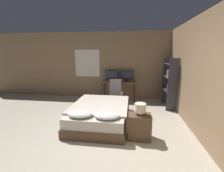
{
  "coord_description": "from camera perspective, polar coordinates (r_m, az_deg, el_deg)",
  "views": [
    {
      "loc": [
        0.65,
        -2.51,
        1.84
      ],
      "look_at": [
        -0.01,
        2.45,
        0.75
      ],
      "focal_mm": 24.0,
      "sensor_mm": 36.0,
      "label": 1
    }
  ],
  "objects": [
    {
      "name": "monitor_left",
      "position": [
        6.12,
        -0.13,
        4.37
      ],
      "size": [
        0.54,
        0.16,
        0.42
      ],
      "color": "black",
      "rests_on": "desk"
    },
    {
      "name": "bookshelf",
      "position": [
        5.39,
        21.35,
        2.06
      ],
      "size": [
        0.31,
        0.89,
        1.7
      ],
      "color": "#333338",
      "rests_on": "ground_plane"
    },
    {
      "name": "computer_mouse",
      "position": [
        5.74,
        5.2,
        1.52
      ],
      "size": [
        0.07,
        0.05,
        0.04
      ],
      "color": "black",
      "rests_on": "desk"
    },
    {
      "name": "office_chair",
      "position": [
        5.32,
        1.51,
        -3.63
      ],
      "size": [
        0.52,
        0.52,
        0.98
      ],
      "color": "black",
      "rests_on": "ground_plane"
    },
    {
      "name": "desk",
      "position": [
        5.96,
        2.56,
        0.77
      ],
      "size": [
        1.36,
        0.58,
        0.75
      ],
      "color": "#846042",
      "rests_on": "ground_plane"
    },
    {
      "name": "bed",
      "position": [
        4.08,
        -4.59,
        -10.5
      ],
      "size": [
        1.46,
        1.92,
        0.59
      ],
      "color": "brown",
      "rests_on": "ground_plane"
    },
    {
      "name": "wall_back",
      "position": [
        6.24,
        1.47,
        7.78
      ],
      "size": [
        12.0,
        0.08,
        2.7
      ],
      "color": "#8E7051",
      "rests_on": "ground_plane"
    },
    {
      "name": "nightstand",
      "position": [
        3.43,
        10.43,
        -14.99
      ],
      "size": [
        0.48,
        0.34,
        0.56
      ],
      "color": "brown",
      "rests_on": "ground_plane"
    },
    {
      "name": "monitor_right",
      "position": [
        6.07,
        5.65,
        4.25
      ],
      "size": [
        0.54,
        0.16,
        0.42
      ],
      "color": "black",
      "rests_on": "desk"
    },
    {
      "name": "ground_plane",
      "position": [
        3.18,
        -6.16,
        -23.16
      ],
      "size": [
        20.0,
        20.0,
        0.0
      ],
      "primitive_type": "plane",
      "color": "#B2A893"
    },
    {
      "name": "keyboard",
      "position": [
        5.76,
        2.41,
        1.5
      ],
      "size": [
        0.38,
        0.13,
        0.02
      ],
      "color": "black",
      "rests_on": "desk"
    },
    {
      "name": "wall_side_right",
      "position": [
        4.31,
        27.98,
        4.34
      ],
      "size": [
        0.06,
        12.0,
        2.7
      ],
      "color": "#8E7051",
      "rests_on": "ground_plane"
    },
    {
      "name": "bedside_lamp",
      "position": [
        3.25,
        10.72,
        -8.17
      ],
      "size": [
        0.24,
        0.24,
        0.25
      ],
      "color": "gray",
      "rests_on": "nightstand"
    }
  ]
}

